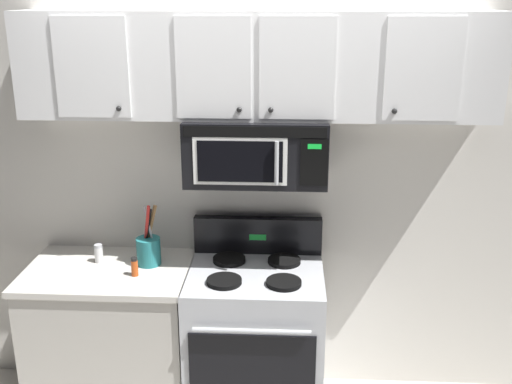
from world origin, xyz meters
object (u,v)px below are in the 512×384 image
stove_range (255,340)px  spice_jar (135,267)px  over_range_microwave (256,150)px  salt_shaker (99,254)px  utensil_crock_teal (149,249)px

stove_range → spice_jar: 0.82m
over_range_microwave → salt_shaker: (-0.91, -0.03, -0.62)m
over_range_microwave → spice_jar: bearing=-163.6°
salt_shaker → spice_jar: (0.25, -0.16, -0.00)m
salt_shaker → spice_jar: size_ratio=1.02×
over_range_microwave → utensil_crock_teal: bearing=-176.3°
stove_range → over_range_microwave: size_ratio=1.47×
over_range_microwave → spice_jar: 0.93m
spice_jar → utensil_crock_teal: bearing=73.6°
stove_range → utensil_crock_teal: bearing=172.9°
stove_range → over_range_microwave: over_range_microwave is taller
stove_range → over_range_microwave: bearing=90.1°
utensil_crock_teal → salt_shaker: bearing=178.1°
salt_shaker → utensil_crock_teal: bearing=-1.9°
over_range_microwave → salt_shaker: size_ratio=6.97×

